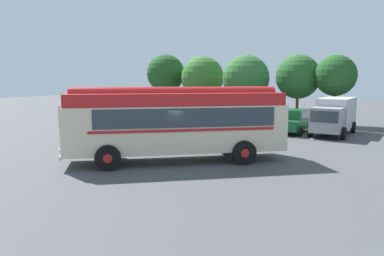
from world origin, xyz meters
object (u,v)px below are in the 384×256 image
Objects in this scene: car_far_right at (294,121)px; traffic_cone at (99,155)px; car_near_left at (198,114)px; vintage_bus at (176,121)px; box_van at (334,115)px; car_mid_left at (223,117)px; car_mid_right at (261,118)px.

car_far_right is 7.84× the size of traffic_cone.
car_near_left is 8.51m from car_far_right.
vintage_bus is at bearing -65.27° from car_near_left.
vintage_bus reaches higher than box_van.
vintage_bus is at bearing -101.46° from car_far_right.
car_mid_left is 3.05m from car_mid_right.
car_mid_right is at bearing 78.03° from traffic_cone.
car_far_right is at bearing -164.93° from box_van.
car_mid_left is 7.80× the size of traffic_cone.
vintage_bus is 1.59× the size of box_van.
car_mid_left is (-3.24, 12.10, -1.05)m from vintage_bus.
car_mid_right is at bearing 7.49° from car_mid_left.
car_mid_right is 2.70m from car_far_right.
car_mid_left and car_mid_right have the same top height.
car_near_left is at bearing 100.63° from traffic_cone.
box_van is (8.25, 0.59, 0.52)m from car_mid_left.
car_near_left is at bearing 178.15° from box_van.
car_near_left is 1.01× the size of car_far_right.
car_near_left is 7.88× the size of traffic_cone.
traffic_cone is (-5.67, -13.72, -0.57)m from car_far_right.
traffic_cone is (2.77, -14.77, -0.57)m from car_near_left.
car_near_left and car_far_right have the same top height.
vintage_bus is at bearing -75.00° from car_mid_left.
box_van reaches higher than car_mid_left.
box_van is 10.62× the size of traffic_cone.
car_mid_left is 5.68m from car_far_right.
vintage_bus is 4.01m from traffic_cone.
vintage_bus reaches higher than car_far_right.
vintage_bus is 2.15× the size of car_far_right.
car_mid_right reaches higher than traffic_cone.
car_far_right is 2.72m from box_van.
traffic_cone is at bearing -79.37° from car_near_left.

